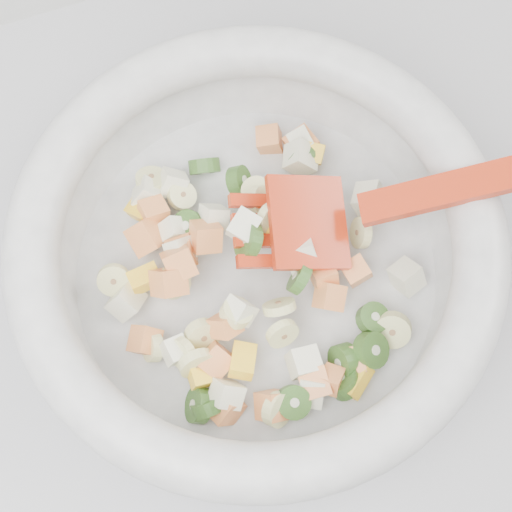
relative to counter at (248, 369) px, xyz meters
name	(u,v)px	position (x,y,z in m)	size (l,w,h in m)	color
counter	(248,369)	(0.00, 0.00, 0.00)	(2.00, 0.60, 0.90)	#99989E
mixing_bowl	(257,253)	(0.00, -0.02, 0.50)	(0.48, 0.36, 0.15)	silver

